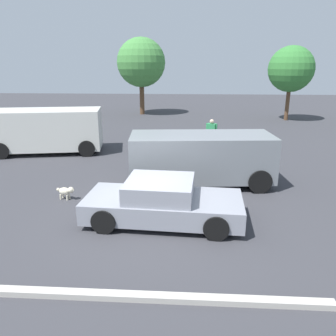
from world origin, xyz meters
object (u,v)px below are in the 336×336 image
(sedan_foreground, at_px, (163,202))
(pedestrian, at_px, (211,132))
(van_white, at_px, (47,130))
(suv_dark, at_px, (201,157))
(dog, at_px, (66,191))

(sedan_foreground, distance_m, pedestrian, 8.22)
(pedestrian, bearing_deg, sedan_foreground, 7.32)
(sedan_foreground, xyz_separation_m, pedestrian, (1.82, 8.01, 0.36))
(van_white, height_order, suv_dark, van_white)
(sedan_foreground, xyz_separation_m, suv_dark, (1.12, 3.06, 0.44))
(dog, distance_m, pedestrian, 8.38)
(sedan_foreground, relative_size, dog, 7.05)
(dog, height_order, pedestrian, pedestrian)
(suv_dark, bearing_deg, sedan_foreground, 64.88)
(dog, height_order, suv_dark, suv_dark)
(sedan_foreground, distance_m, suv_dark, 3.29)
(dog, relative_size, pedestrian, 0.40)
(pedestrian, bearing_deg, van_white, -63.14)
(van_white, bearing_deg, suv_dark, 140.81)
(dog, bearing_deg, van_white, 129.23)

